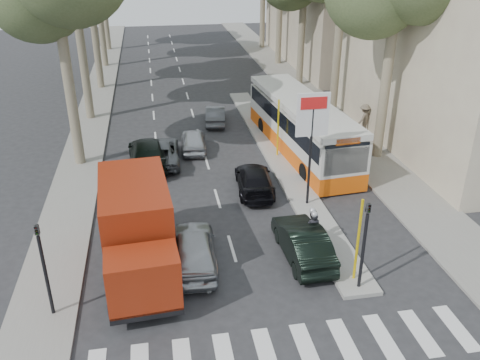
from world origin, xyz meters
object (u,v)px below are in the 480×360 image
object	(u,v)px
dark_hatchback	(303,242)
city_bus	(301,125)
silver_hatchback	(194,249)
motorcycle	(312,229)
red_truck	(137,230)

from	to	relation	value
dark_hatchback	city_bus	xyz separation A→B (m)	(3.00, 10.77, 0.97)
silver_hatchback	motorcycle	size ratio (longest dim) A/B	2.11
red_truck	city_bus	xyz separation A→B (m)	(9.43, 10.55, -0.16)
dark_hatchback	red_truck	distance (m)	6.54
city_bus	silver_hatchback	bearing A→B (deg)	-129.81
dark_hatchback	red_truck	world-z (taller)	red_truck
city_bus	motorcycle	bearing A→B (deg)	-108.29
city_bus	motorcycle	size ratio (longest dim) A/B	5.99
silver_hatchback	red_truck	size ratio (longest dim) A/B	0.65
dark_hatchback	motorcycle	distance (m)	0.98
motorcycle	city_bus	bearing A→B (deg)	83.02
silver_hatchback	motorcycle	xyz separation A→B (m)	(4.97, 0.53, 0.06)
red_truck	motorcycle	size ratio (longest dim) A/B	3.25
dark_hatchback	city_bus	size ratio (longest dim) A/B	0.35
red_truck	motorcycle	distance (m)	7.15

